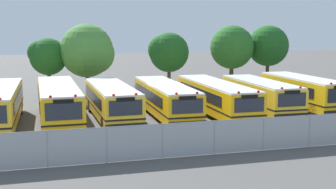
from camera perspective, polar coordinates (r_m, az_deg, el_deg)
The scene contains 14 objects.
ground_plane at distance 32.99m, azimuth -0.48°, elevation -2.77°, with size 160.00×160.00×0.00m, color #514F4C.
school_bus_1 at distance 31.65m, azimuth -13.56°, elevation -0.88°, with size 2.69×11.66×2.69m.
school_bus_2 at distance 32.02m, azimuth -7.09°, elevation -0.76°, with size 2.72×10.20×2.52m.
school_bus_3 at distance 32.92m, azimuth -0.35°, elevation -0.46°, with size 2.58×11.07×2.50m.
school_bus_4 at distance 33.75m, azimuth 5.99°, elevation -0.27°, with size 2.51×11.54×2.52m.
school_bus_5 at distance 35.40m, azimuth 11.47°, elevation 0.00°, with size 2.67×9.65×2.51m.
school_bus_6 at distance 37.36m, azimuth 16.51°, elevation 0.38°, with size 2.62×9.49×2.66m.
tree_1 at distance 41.85m, azimuth -14.98°, elevation 4.69°, with size 3.45×3.31×5.47m.
tree_2 at distance 41.41m, azimuth -9.87°, elevation 5.31°, with size 4.85×4.78×6.71m.
tree_3 at distance 44.61m, azimuth -0.10°, elevation 5.39°, with size 4.03×3.88×5.91m.
tree_4 at distance 46.20m, azimuth 8.16°, elevation 6.01°, with size 4.37×4.37×6.61m.
tree_5 at distance 48.17m, azimuth 12.56°, elevation 5.97°, with size 4.20×4.18×6.60m.
chainlink_fence at distance 23.25m, azimuth 5.84°, elevation -5.29°, with size 27.39×0.07×1.77m.
traffic_cone at distance 23.12m, azimuth -12.85°, elevation -7.08°, with size 0.48×0.48×0.63m, color #EA5914.
Camera 1 is at (-8.44, -31.23, 6.43)m, focal length 48.65 mm.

